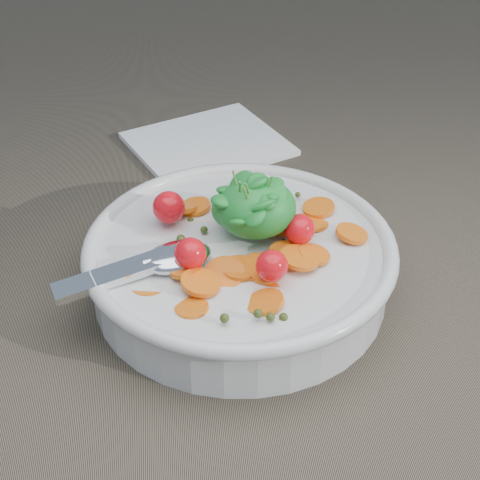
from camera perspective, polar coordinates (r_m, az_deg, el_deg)
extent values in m
plane|color=brown|center=(0.60, 0.13, -2.57)|extent=(6.00, 6.00, 0.00)
cylinder|color=silver|center=(0.57, 0.00, -2.24)|extent=(0.23, 0.23, 0.04)
torus|color=silver|center=(0.56, 0.00, -0.48)|extent=(0.24, 0.24, 0.01)
cylinder|color=silver|center=(0.58, 0.00, -3.73)|extent=(0.11, 0.11, 0.01)
cylinder|color=brown|center=(0.57, 0.00, -2.24)|extent=(0.21, 0.21, 0.03)
cylinder|color=orange|center=(0.61, 2.22, 2.98)|extent=(0.03, 0.03, 0.01)
cylinder|color=orange|center=(0.53, 2.00, -2.53)|extent=(0.03, 0.03, 0.01)
cylinder|color=orange|center=(0.62, -0.08, 3.72)|extent=(0.03, 0.03, 0.01)
cylinder|color=orange|center=(0.53, 1.35, -2.17)|extent=(0.04, 0.04, 0.01)
cylinder|color=orange|center=(0.58, 3.24, 1.30)|extent=(0.03, 0.03, 0.01)
cylinder|color=orange|center=(0.53, -0.03, -2.20)|extent=(0.03, 0.03, 0.00)
cylinder|color=orange|center=(0.54, 4.63, -1.37)|extent=(0.04, 0.04, 0.01)
cylinder|color=orange|center=(0.53, 2.64, -3.04)|extent=(0.03, 0.03, 0.01)
cylinder|color=orange|center=(0.53, -4.22, -2.37)|extent=(0.03, 0.03, 0.01)
cylinder|color=orange|center=(0.60, 6.11, 2.52)|extent=(0.03, 0.03, 0.01)
cylinder|color=orange|center=(0.53, -1.19, -2.61)|extent=(0.04, 0.04, 0.02)
cylinder|color=orange|center=(0.54, -5.80, -1.74)|extent=(0.03, 0.03, 0.01)
cylinder|color=orange|center=(0.54, 5.78, -1.12)|extent=(0.03, 0.03, 0.01)
cylinder|color=orange|center=(0.54, 3.59, -1.05)|extent=(0.03, 0.03, 0.01)
cylinder|color=orange|center=(0.59, -4.55, 2.49)|extent=(0.03, 0.03, 0.01)
cylinder|color=orange|center=(0.59, 5.49, 1.36)|extent=(0.04, 0.04, 0.01)
cylinder|color=orange|center=(0.50, -3.77, -5.31)|extent=(0.03, 0.03, 0.01)
cylinder|color=orange|center=(0.59, 2.68, 1.37)|extent=(0.03, 0.03, 0.01)
cylinder|color=orange|center=(0.52, -3.08, -3.32)|extent=(0.03, 0.03, 0.01)
cylinder|color=orange|center=(0.57, 8.66, 0.51)|extent=(0.03, 0.03, 0.01)
cylinder|color=orange|center=(0.60, -3.51, 2.60)|extent=(0.04, 0.04, 0.01)
cylinder|color=orange|center=(0.61, 0.01, 3.01)|extent=(0.03, 0.03, 0.01)
cylinder|color=orange|center=(0.53, -7.06, -3.69)|extent=(0.03, 0.03, 0.01)
cylinder|color=orange|center=(0.51, 1.93, -4.85)|extent=(0.03, 0.03, 0.01)
sphere|color=#364316|center=(0.61, 4.50, 3.53)|extent=(0.00, 0.00, 0.00)
sphere|color=#364316|center=(0.52, -3.51, -3.17)|extent=(0.01, 0.01, 0.01)
sphere|color=#364316|center=(0.56, -4.61, 0.08)|extent=(0.01, 0.01, 0.01)
sphere|color=#364316|center=(0.60, -1.14, 2.44)|extent=(0.01, 0.01, 0.01)
sphere|color=#364316|center=(0.54, 2.83, -1.97)|extent=(0.00, 0.00, 0.00)
sphere|color=#364316|center=(0.49, -1.21, -6.08)|extent=(0.01, 0.01, 0.01)
sphere|color=#364316|center=(0.56, 6.12, -0.67)|extent=(0.00, 0.00, 0.00)
sphere|color=#364316|center=(0.58, 5.49, 0.84)|extent=(0.00, 0.00, 0.00)
sphere|color=#364316|center=(0.58, 4.89, 0.75)|extent=(0.01, 0.01, 0.01)
sphere|color=#364316|center=(0.59, 3.95, 2.15)|extent=(0.00, 0.00, 0.00)
sphere|color=#364316|center=(0.49, 2.37, -6.00)|extent=(0.01, 0.01, 0.01)
sphere|color=#364316|center=(0.57, -2.80, 0.80)|extent=(0.01, 0.01, 0.01)
sphere|color=#364316|center=(0.56, 4.76, 0.46)|extent=(0.00, 0.00, 0.00)
sphere|color=#364316|center=(0.61, 6.82, 2.83)|extent=(0.00, 0.00, 0.00)
sphere|color=#364316|center=(0.59, -3.86, 1.44)|extent=(0.01, 0.01, 0.01)
sphere|color=#364316|center=(0.49, 1.40, -5.73)|extent=(0.01, 0.01, 0.01)
sphere|color=#364316|center=(0.57, 3.41, -0.14)|extent=(0.00, 0.00, 0.00)
sphere|color=#364316|center=(0.50, 3.39, -5.99)|extent=(0.01, 0.01, 0.01)
sphere|color=#364316|center=(0.52, -2.36, -3.65)|extent=(0.01, 0.01, 0.01)
sphere|color=#364316|center=(0.58, 2.54, 1.33)|extent=(0.01, 0.01, 0.01)
sphere|color=red|center=(0.55, 4.65, 0.83)|extent=(0.02, 0.02, 0.02)
sphere|color=red|center=(0.59, 0.37, 3.38)|extent=(0.02, 0.02, 0.02)
sphere|color=red|center=(0.57, -5.55, 2.54)|extent=(0.03, 0.03, 0.03)
sphere|color=red|center=(0.53, -3.88, -1.04)|extent=(0.02, 0.02, 0.02)
sphere|color=red|center=(0.51, 2.49, -2.02)|extent=(0.02, 0.02, 0.02)
ellipsoid|color=green|center=(0.55, 1.27, 2.49)|extent=(0.06, 0.05, 0.04)
ellipsoid|color=green|center=(0.56, -0.47, 2.39)|extent=(0.04, 0.04, 0.03)
ellipsoid|color=green|center=(0.54, 1.46, 4.33)|extent=(0.03, 0.03, 0.02)
ellipsoid|color=green|center=(0.53, 1.98, 2.93)|extent=(0.02, 0.02, 0.01)
ellipsoid|color=green|center=(0.56, 0.93, 3.89)|extent=(0.03, 0.03, 0.02)
ellipsoid|color=green|center=(0.54, 3.31, 1.99)|extent=(0.02, 0.01, 0.01)
ellipsoid|color=green|center=(0.55, 1.27, 3.32)|extent=(0.02, 0.01, 0.01)
ellipsoid|color=green|center=(0.54, 0.13, 2.25)|extent=(0.02, 0.02, 0.02)
ellipsoid|color=green|center=(0.53, 2.48, 3.31)|extent=(0.01, 0.02, 0.01)
ellipsoid|color=green|center=(0.54, 1.24, 2.86)|extent=(0.03, 0.03, 0.02)
ellipsoid|color=green|center=(0.54, 0.16, 1.67)|extent=(0.03, 0.03, 0.01)
ellipsoid|color=green|center=(0.54, 1.20, 3.97)|extent=(0.03, 0.03, 0.02)
ellipsoid|color=green|center=(0.53, 1.77, 2.65)|extent=(0.03, 0.02, 0.03)
ellipsoid|color=green|center=(0.55, 1.16, 2.99)|extent=(0.02, 0.03, 0.02)
ellipsoid|color=green|center=(0.55, 2.49, 4.28)|extent=(0.03, 0.02, 0.02)
ellipsoid|color=green|center=(0.53, 1.22, 1.84)|extent=(0.02, 0.03, 0.02)
ellipsoid|color=green|center=(0.55, 0.21, 4.34)|extent=(0.02, 0.03, 0.03)
ellipsoid|color=green|center=(0.54, 0.38, 2.14)|extent=(0.03, 0.03, 0.02)
ellipsoid|color=green|center=(0.54, -1.39, 3.03)|extent=(0.02, 0.02, 0.02)
ellipsoid|color=green|center=(0.56, 0.34, 3.88)|extent=(0.02, 0.02, 0.02)
ellipsoid|color=green|center=(0.53, -0.04, 1.30)|extent=(0.02, 0.02, 0.02)
ellipsoid|color=green|center=(0.54, 1.31, 4.34)|extent=(0.02, 0.02, 0.02)
ellipsoid|color=green|center=(0.54, 2.57, 3.54)|extent=(0.03, 0.03, 0.02)
ellipsoid|color=green|center=(0.54, 0.71, 2.61)|extent=(0.03, 0.03, 0.01)
ellipsoid|color=green|center=(0.55, -0.95, 3.83)|extent=(0.02, 0.02, 0.02)
cylinder|color=#4C8C33|center=(0.54, 0.97, 2.96)|extent=(0.01, 0.01, 0.04)
cylinder|color=#4C8C33|center=(0.53, 0.84, 2.68)|extent=(0.01, 0.01, 0.04)
cylinder|color=#4C8C33|center=(0.54, 2.04, 3.21)|extent=(0.01, 0.00, 0.04)
cylinder|color=#4C8C33|center=(0.55, -0.10, 3.53)|extent=(0.01, 0.01, 0.04)
cylinder|color=#4C8C33|center=(0.54, 0.01, 3.20)|extent=(0.00, 0.01, 0.04)
ellipsoid|color=silver|center=(0.54, -4.91, -1.33)|extent=(0.06, 0.05, 0.02)
cube|color=silver|center=(0.53, -9.11, -2.47)|extent=(0.10, 0.05, 0.01)
cylinder|color=silver|center=(0.54, -6.58, -1.69)|extent=(0.02, 0.01, 0.01)
cube|color=white|center=(0.78, -2.52, 7.47)|extent=(0.19, 0.18, 0.01)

